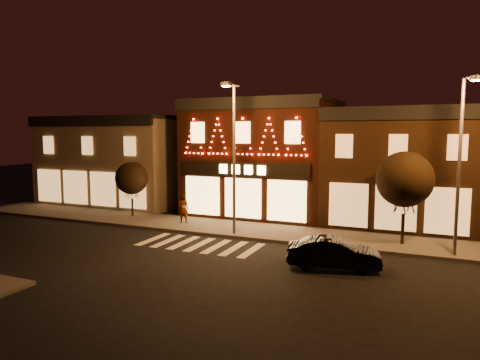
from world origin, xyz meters
The scene contains 11 objects.
ground centered at (0.00, 0.00, 0.00)m, with size 120.00×120.00×0.00m, color black.
sidewalk_far centered at (2.00, 8.00, 0.07)m, with size 44.00×4.00×0.15m, color #47423D.
building_left centered at (-13.00, 13.99, 3.66)m, with size 12.20×8.28×7.30m.
building_pulp centered at (0.00, 13.98, 4.16)m, with size 10.20×8.34×8.30m.
building_right_a centered at (9.50, 13.99, 3.76)m, with size 9.20×8.28×7.50m.
streetlamp_mid centered at (0.91, 6.35, 5.17)m, with size 0.68×1.96×8.55m.
streetlamp_right centered at (12.47, 6.36, 5.02)m, with size 0.74×1.90×8.30m.
tree_left centered at (-7.90, 8.62, 2.82)m, with size 2.28×2.28×3.81m.
tree_right centered at (10.01, 7.90, 3.57)m, with size 2.92×2.92×4.89m.
dark_sedan centered at (7.39, 2.82, 0.67)m, with size 1.42×4.08×1.34m, color black.
pedestrian centered at (-3.34, 7.95, 1.07)m, with size 0.67×0.44×1.85m, color gray.
Camera 1 is at (10.97, -16.04, 5.99)m, focal length 32.42 mm.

